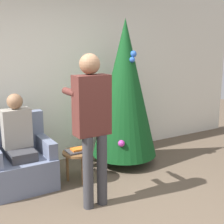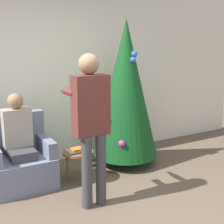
# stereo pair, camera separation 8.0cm
# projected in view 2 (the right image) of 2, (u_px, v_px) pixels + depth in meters

# --- Properties ---
(wall_back) EXTENTS (8.00, 0.06, 2.70)m
(wall_back) POSITION_uv_depth(u_px,v_px,m) (41.00, 77.00, 4.66)
(wall_back) COLOR silver
(wall_back) RESTS_ON ground_plane
(christmas_tree) EXTENTS (0.98, 0.98, 2.20)m
(christmas_tree) POSITION_uv_depth(u_px,v_px,m) (126.00, 89.00, 4.66)
(christmas_tree) COLOR brown
(christmas_tree) RESTS_ON ground_plane
(armchair) EXTENTS (0.79, 0.71, 0.94)m
(armchair) POSITION_uv_depth(u_px,v_px,m) (20.00, 162.00, 4.10)
(armchair) COLOR slate
(armchair) RESTS_ON ground_plane
(person_seated) EXTENTS (0.36, 0.46, 1.23)m
(person_seated) POSITION_uv_depth(u_px,v_px,m) (19.00, 137.00, 4.00)
(person_seated) COLOR #38383D
(person_seated) RESTS_ON ground_plane
(person_standing) EXTENTS (0.42, 0.57, 1.74)m
(person_standing) POSITION_uv_depth(u_px,v_px,m) (91.00, 117.00, 3.45)
(person_standing) COLOR #38383D
(person_standing) RESTS_ON ground_plane
(side_stool) EXTENTS (0.41, 0.41, 0.43)m
(side_stool) POSITION_uv_depth(u_px,v_px,m) (78.00, 156.00, 4.20)
(side_stool) COLOR brown
(side_stool) RESTS_ON ground_plane
(laptop) EXTENTS (0.29, 0.23, 0.02)m
(laptop) POSITION_uv_depth(u_px,v_px,m) (78.00, 150.00, 4.19)
(laptop) COLOR #38383D
(laptop) RESTS_ON side_stool
(book) EXTENTS (0.17, 0.13, 0.02)m
(book) POSITION_uv_depth(u_px,v_px,m) (78.00, 149.00, 4.18)
(book) COLOR orange
(book) RESTS_ON laptop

